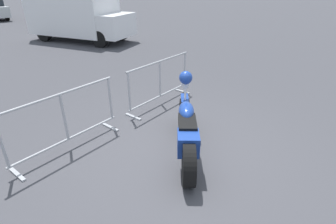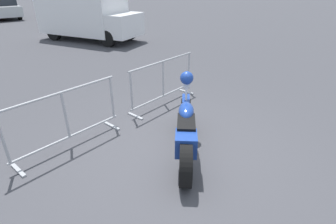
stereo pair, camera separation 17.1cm
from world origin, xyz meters
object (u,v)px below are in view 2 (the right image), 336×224
delivery_van (86,14)px  crowd_barrier_far (163,82)px  pedestrian (45,6)px  parked_car_silver (2,8)px  motorcycle (186,128)px  crowd_barrier_near (66,119)px

delivery_van → crowd_barrier_far: bearing=-37.2°
crowd_barrier_far → pedestrian: (5.52, 17.48, 0.37)m
parked_car_silver → crowd_barrier_far: bearing=177.9°
motorcycle → parked_car_silver: (4.50, 21.39, 0.28)m
crowd_barrier_near → parked_car_silver: 20.55m
crowd_barrier_far → delivery_van: bearing=68.6°
motorcycle → delivery_van: delivery_van is taller
motorcycle → crowd_barrier_near: bearing=88.2°
motorcycle → crowd_barrier_near: size_ratio=0.88×
crowd_barrier_far → pedestrian: size_ratio=1.24×
motorcycle → pedestrian: (6.76, 19.13, 0.44)m
motorcycle → pedestrian: pedestrian is taller
delivery_van → pedestrian: bearing=149.9°
crowd_barrier_near → delivery_van: bearing=54.9°
motorcycle → parked_car_silver: parked_car_silver is taller
delivery_van → parked_car_silver: (0.16, 11.79, -0.49)m
crowd_barrier_far → parked_car_silver: parked_car_silver is taller
crowd_barrier_near → delivery_van: delivery_van is taller
delivery_van → pedestrian: 9.85m
crowd_barrier_far → pedestrian: 18.33m
crowd_barrier_far → parked_car_silver: size_ratio=0.46×
motorcycle → pedestrian: bearing=32.1°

